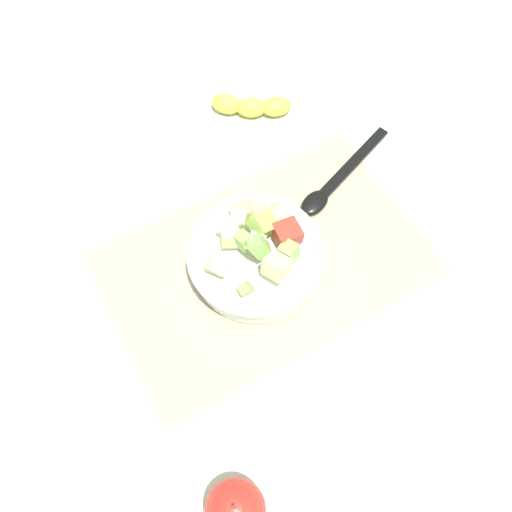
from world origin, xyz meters
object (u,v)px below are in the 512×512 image
Objects in this scene: salad_bowl at (257,256)px; banana_whole at (251,106)px; whole_apple at (235,510)px; serving_spoon at (333,184)px.

salad_bowl is 0.32m from banana_whole.
banana_whole is (-0.35, -0.58, -0.02)m from whole_apple.
banana_whole is at bearing -121.09° from whole_apple.
serving_spoon is (-0.19, -0.07, -0.03)m from salad_bowl.
salad_bowl is 0.20m from serving_spoon.
salad_bowl is 0.36m from whole_apple.
serving_spoon is at bearing 99.89° from banana_whole.
banana_whole is (-0.15, -0.29, -0.02)m from salad_bowl.
salad_bowl reaches higher than serving_spoon.
whole_apple is at bearing 43.18° from serving_spoon.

